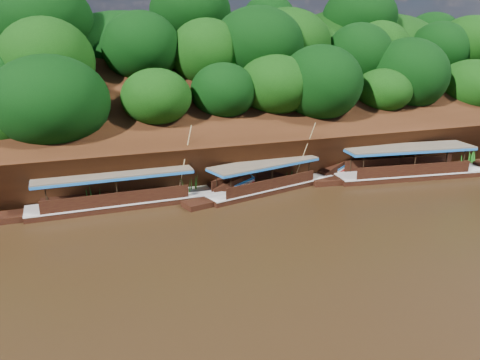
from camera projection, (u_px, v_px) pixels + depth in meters
name	position (u px, v px, depth m)	size (l,w,h in m)	color
ground	(335.00, 228.00, 28.76)	(160.00, 160.00, 0.00)	black
riverbank	(220.00, 131.00, 48.55)	(120.00, 30.06, 19.40)	black
boat_0	(425.00, 170.00, 39.14)	(16.54, 4.35, 6.99)	black
boat_1	(278.00, 182.00, 36.08)	(13.35, 5.08, 5.52)	black
boat_2	(140.00, 196.00, 32.69)	(15.87, 2.70, 5.83)	black
reeds	(226.00, 179.00, 35.62)	(48.45, 2.45, 1.92)	#1E6B1A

